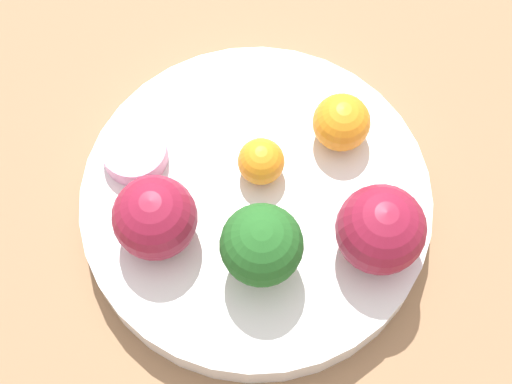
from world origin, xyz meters
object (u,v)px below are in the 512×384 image
(broccoli, at_px, (262,246))
(apple_green, at_px, (155,218))
(small_cup, at_px, (135,152))
(orange_back, at_px, (261,161))
(bowl, at_px, (256,206))
(apple_red, at_px, (381,230))
(orange_front, at_px, (341,122))

(broccoli, distance_m, apple_green, 0.08)
(broccoli, height_order, small_cup, broccoli)
(orange_back, height_order, small_cup, orange_back)
(apple_green, bearing_deg, bowl, -32.15)
(apple_red, distance_m, small_cup, 0.19)
(orange_front, xyz_separation_m, small_cup, (-0.11, 0.11, -0.01))
(orange_back, bearing_deg, apple_green, 159.71)
(bowl, bearing_deg, small_cup, 106.09)
(orange_front, bearing_deg, small_cup, 132.82)
(apple_green, xyz_separation_m, small_cup, (0.04, 0.05, -0.02))
(broccoli, xyz_separation_m, orange_back, (0.06, 0.04, -0.02))
(orange_front, distance_m, small_cup, 0.16)
(bowl, height_order, small_cup, small_cup)
(apple_red, relative_size, apple_green, 1.05)
(bowl, distance_m, orange_front, 0.09)
(apple_green, relative_size, orange_back, 1.73)
(apple_green, height_order, small_cup, apple_green)
(apple_red, relative_size, orange_front, 1.47)
(small_cup, bearing_deg, bowl, -73.91)
(orange_front, bearing_deg, bowl, 165.02)
(apple_red, xyz_separation_m, small_cup, (-0.05, 0.18, -0.02))
(apple_red, xyz_separation_m, apple_green, (-0.08, 0.13, -0.00))
(orange_front, bearing_deg, broccoli, -174.09)
(apple_green, relative_size, orange_front, 1.39)
(small_cup, bearing_deg, orange_back, -61.05)
(orange_front, relative_size, orange_back, 1.25)
(orange_back, bearing_deg, bowl, -153.90)
(apple_red, distance_m, orange_back, 0.10)
(broccoli, bearing_deg, bowl, 40.30)
(apple_green, bearing_deg, small_cup, 54.45)
(bowl, distance_m, small_cup, 0.10)
(broccoli, height_order, apple_green, broccoli)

